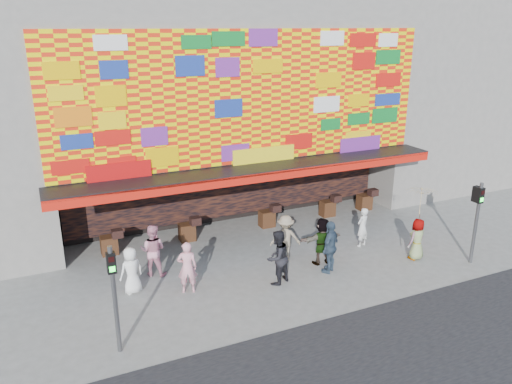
# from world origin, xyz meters

# --- Properties ---
(ground) EXTENTS (90.00, 90.00, 0.00)m
(ground) POSITION_xyz_m (0.00, 0.00, 0.00)
(ground) COLOR slate
(ground) RESTS_ON ground
(shop_building) EXTENTS (15.20, 9.40, 10.00)m
(shop_building) POSITION_xyz_m (0.00, 8.18, 5.23)
(shop_building) COLOR gray
(shop_building) RESTS_ON ground
(neighbor_right) EXTENTS (11.00, 8.00, 12.00)m
(neighbor_right) POSITION_xyz_m (13.00, 8.00, 6.00)
(neighbor_right) COLOR gray
(neighbor_right) RESTS_ON ground
(signal_left) EXTENTS (0.22, 0.20, 3.00)m
(signal_left) POSITION_xyz_m (-6.20, -1.50, 1.86)
(signal_left) COLOR #59595B
(signal_left) RESTS_ON ground
(signal_right) EXTENTS (0.22, 0.20, 3.00)m
(signal_right) POSITION_xyz_m (6.20, -1.50, 1.86)
(signal_right) COLOR #59595B
(signal_right) RESTS_ON ground
(ped_a) EXTENTS (0.86, 0.68, 1.55)m
(ped_a) POSITION_xyz_m (-5.28, 1.40, 0.77)
(ped_a) COLOR white
(ped_a) RESTS_ON ground
(ped_b) EXTENTS (0.72, 0.58, 1.72)m
(ped_b) POSITION_xyz_m (-3.66, 0.71, 0.86)
(ped_b) COLOR pink
(ped_b) RESTS_ON ground
(ped_c) EXTENTS (1.10, 1.00, 1.85)m
(ped_c) POSITION_xyz_m (-0.82, 0.04, 0.92)
(ped_c) COLOR black
(ped_c) RESTS_ON ground
(ped_d) EXTENTS (1.25, 0.97, 1.70)m
(ped_d) POSITION_xyz_m (0.25, 1.49, 0.85)
(ped_d) COLOR gray
(ped_d) RESTS_ON ground
(ped_e) EXTENTS (1.16, 1.00, 1.87)m
(ped_e) POSITION_xyz_m (1.19, 0.01, 0.94)
(ped_e) COLOR #324458
(ped_e) RESTS_ON ground
(ped_f) EXTENTS (1.62, 0.59, 1.72)m
(ped_f) POSITION_xyz_m (1.29, 0.68, 0.86)
(ped_f) COLOR gray
(ped_f) RESTS_ON ground
(ped_g) EXTENTS (0.84, 0.64, 1.54)m
(ped_g) POSITION_xyz_m (4.61, -0.43, 0.77)
(ped_g) COLOR gray
(ped_g) RESTS_ON ground
(ped_h) EXTENTS (0.65, 0.53, 1.55)m
(ped_h) POSITION_xyz_m (3.48, 1.32, 0.77)
(ped_h) COLOR silver
(ped_h) RESTS_ON ground
(ped_i) EXTENTS (1.10, 1.03, 1.81)m
(ped_i) POSITION_xyz_m (-4.37, 2.32, 0.90)
(ped_i) COLOR pink
(ped_i) RESTS_ON ground
(parasol) EXTENTS (1.22, 1.24, 1.99)m
(parasol) POSITION_xyz_m (4.61, -0.43, 2.22)
(parasol) COLOR #D9C389
(parasol) RESTS_ON ground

